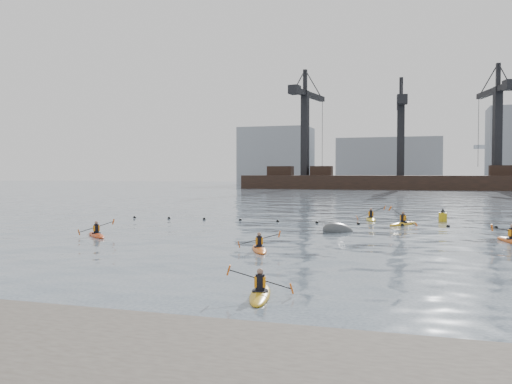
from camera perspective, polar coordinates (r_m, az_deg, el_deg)
ground at (r=17.60m, az=-1.28°, el=-9.90°), size 400.00×400.00×0.00m
float_line at (r=39.48m, az=8.60°, el=-3.25°), size 33.24×0.73×0.24m
barge_pier at (r=126.45m, az=14.85°, el=1.15°), size 72.00×19.30×29.50m
skyline at (r=166.71m, az=16.35°, el=3.85°), size 141.00×28.00×22.00m
kayaker_0 at (r=25.60m, az=0.34°, el=-5.94°), size 1.93×3.00×1.02m
kayaker_1 at (r=16.22m, az=0.43°, el=-10.60°), size 1.97×2.97×1.03m
kayaker_2 at (r=32.64m, az=-16.45°, el=-4.30°), size 2.61×2.58×1.06m
kayaker_3 at (r=39.48m, az=15.23°, el=-3.20°), size 2.17×3.22×1.40m
kayaker_4 at (r=31.57m, az=25.37°, el=-4.60°), size 2.21×3.43×1.08m
kayaker_5 at (r=42.93m, az=12.00°, el=-2.76°), size 2.25×3.33×1.25m
mooring_buoy at (r=33.99m, az=8.65°, el=-4.15°), size 2.62×2.59×1.53m
nav_buoy at (r=42.96m, az=19.07°, el=-2.50°), size 0.62×0.62×1.13m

